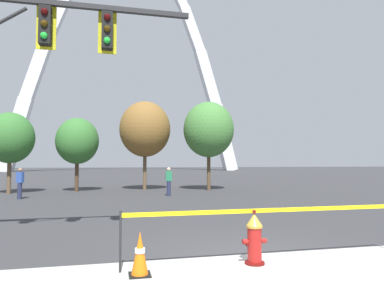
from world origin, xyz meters
The scene contains 11 objects.
ground_plane centered at (0.00, 0.00, 0.00)m, with size 240.00×240.00×0.00m, color #333335.
fire_hydrant centered at (-0.06, -0.35, 0.47)m, with size 0.46×0.48×0.99m.
caution_tape_barrier centered at (0.32, -0.29, 0.72)m, with size 5.66×0.08×1.05m.
traffic_cone_by_hydrant centered at (-2.17, -0.53, 0.36)m, with size 0.36×0.36×0.73m.
monument_arch centered at (0.00, 68.74, 22.83)m, with size 50.00×2.62×52.58m.
tree_far_left centered at (-8.71, 16.22, 3.34)m, with size 2.79×2.79×4.89m.
tree_left_mid centered at (-4.91, 16.97, 3.25)m, with size 2.72×2.72×4.75m.
tree_center_left centered at (-0.54, 17.11, 4.13)m, with size 3.45×3.45×6.04m.
tree_center_right centered at (3.64, 15.93, 4.08)m, with size 3.41×3.41×5.96m.
pedestrian_walking_left centered at (-7.27, 12.78, 0.82)m, with size 0.39×0.32×1.59m.
pedestrian_standing_center centered at (0.41, 12.70, 0.82)m, with size 0.35×0.22×1.59m.
Camera 1 is at (-2.62, -6.38, 1.88)m, focal length 32.18 mm.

